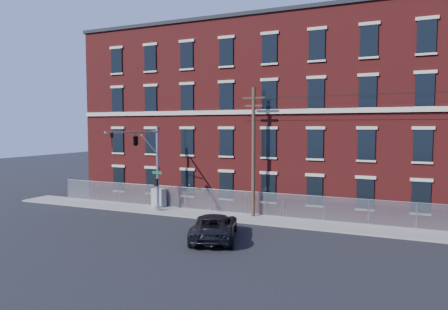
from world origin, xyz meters
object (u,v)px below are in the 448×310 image
traffic_signal_mast (141,149)px  pickup_truck (214,226)px  utility_pole_near (253,150)px  utility_cabinet (159,197)px

traffic_signal_mast → pickup_truck: traffic_signal_mast is taller
traffic_signal_mast → utility_pole_near: bearing=23.1°
traffic_signal_mast → utility_cabinet: bearing=102.7°
utility_pole_near → pickup_truck: size_ratio=1.73×
traffic_signal_mast → utility_pole_near: (8.00, 3.42, -0.05)m
traffic_signal_mast → utility_cabinet: traffic_signal_mast is taller
traffic_signal_mast → pickup_truck: bearing=-22.4°
utility_pole_near → pickup_truck: 7.98m
traffic_signal_mast → utility_pole_near: size_ratio=0.70×
traffic_signal_mast → utility_pole_near: 8.70m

